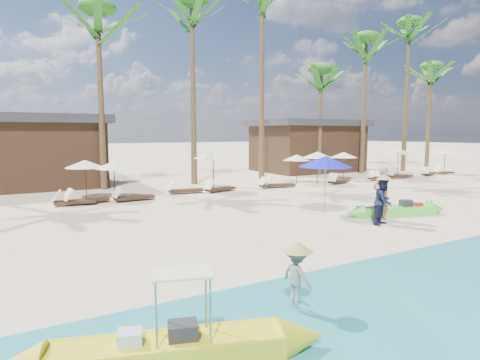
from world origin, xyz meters
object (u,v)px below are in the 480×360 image
green_canoe (397,210)px  yellow_canoe (168,351)px  tourist (381,194)px  blue_umbrella (326,161)px

green_canoe → yellow_canoe: bearing=-137.0°
yellow_canoe → tourist: bearing=44.1°
yellow_canoe → tourist: (10.01, 5.14, 0.79)m
green_canoe → tourist: tourist is taller
green_canoe → yellow_canoe: (-11.25, -5.42, 0.01)m
green_canoe → yellow_canoe: 12.49m
green_canoe → tourist: (-1.24, -0.28, 0.80)m
yellow_canoe → blue_umbrella: (8.97, 7.06, 1.89)m
blue_umbrella → green_canoe: bearing=-35.7°
blue_umbrella → yellow_canoe: bearing=-141.8°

